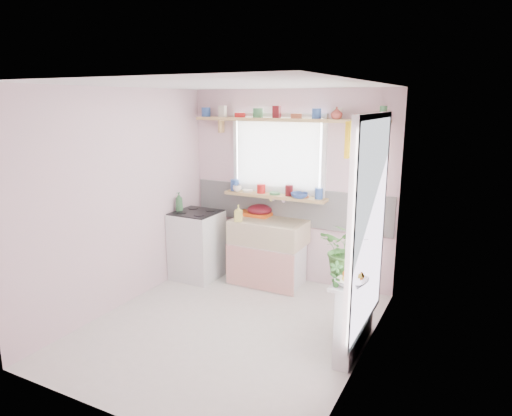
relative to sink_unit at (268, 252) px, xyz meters
The scene contains 19 objects.
room 1.31m from the sink_unit, 28.17° to the right, with size 3.20×3.20×3.20m.
sink_unit is the anchor object (origin of this frame).
cooker 0.98m from the sink_unit, 165.62° to the right, with size 0.58×0.58×0.93m.
radiator_ledge 1.82m from the sink_unit, 37.05° to the right, with size 0.22×0.95×0.78m.
windowsill 0.73m from the sink_unit, 90.00° to the left, with size 1.40×0.22×0.04m, color tan.
pine_shelf 1.70m from the sink_unit, 49.64° to the left, with size 2.52×0.24×0.04m, color tan.
shelf_crockery 1.78m from the sink_unit, 54.29° to the left, with size 2.47×0.11×0.12m.
sill_crockery 0.81m from the sink_unit, 95.28° to the left, with size 1.35×0.11×0.12m.
dish_tray 0.56m from the sink_unit, 143.80° to the left, with size 0.43×0.32×0.04m, color #E55714.
colander 0.58m from the sink_unit, 138.35° to the left, with size 0.33×0.33×0.15m, color #5B0F1A.
jade_plant 1.93m from the sink_unit, 41.58° to the right, with size 0.47×0.40×0.52m, color #386829.
fruit_bowl 2.08m from the sink_unit, 43.63° to the right, with size 0.28×0.28×0.07m, color silver.
herb_pot 2.07m from the sink_unit, 47.68° to the right, with size 0.12×0.08×0.23m, color #2F6729.
soap_bottle_sink 0.65m from the sink_unit, 149.83° to the right, with size 0.10×0.10×0.21m, color #EDE169.
sill_cup 0.94m from the sink_unit, 166.53° to the left, with size 0.11×0.11×0.09m, color white.
sill_bowl 0.85m from the sink_unit, 19.08° to the left, with size 0.22×0.22×0.07m, color #2E4D97.
shelf_vase 1.96m from the sink_unit, ahead, with size 0.14×0.14×0.14m, color #A13C31.
cooker_bottle 1.36m from the sink_unit, 165.13° to the right, with size 0.10×0.10×0.26m, color #387141.
fruit 2.09m from the sink_unit, 43.39° to the right, with size 0.20×0.14×0.10m.
Camera 1 is at (2.28, -3.81, 2.35)m, focal length 32.00 mm.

